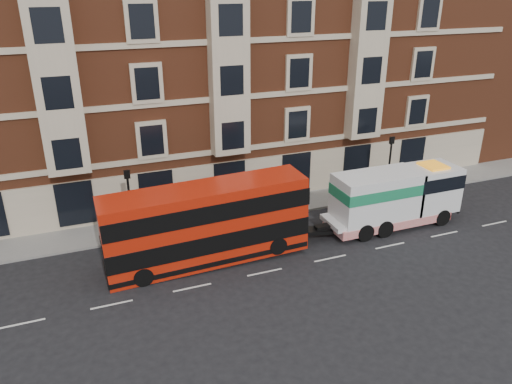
# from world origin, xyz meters

# --- Properties ---
(ground) EXTENTS (120.00, 120.00, 0.00)m
(ground) POSITION_xyz_m (0.00, 0.00, 0.00)
(ground) COLOR black
(ground) RESTS_ON ground
(sidewalk) EXTENTS (90.00, 3.00, 0.15)m
(sidewalk) POSITION_xyz_m (0.00, 7.50, 0.07)
(sidewalk) COLOR slate
(sidewalk) RESTS_ON ground
(victorian_terrace) EXTENTS (45.00, 12.00, 20.40)m
(victorian_terrace) POSITION_xyz_m (0.50, 15.00, 10.07)
(victorian_terrace) COLOR brown
(victorian_terrace) RESTS_ON ground
(lamp_post_west) EXTENTS (0.35, 0.15, 4.35)m
(lamp_post_west) POSITION_xyz_m (-6.00, 6.20, 2.68)
(lamp_post_west) COLOR black
(lamp_post_west) RESTS_ON sidewalk
(lamp_post_east) EXTENTS (0.35, 0.15, 4.35)m
(lamp_post_east) POSITION_xyz_m (12.00, 6.20, 2.68)
(lamp_post_east) COLOR black
(lamp_post_east) RESTS_ON sidewalk
(double_decker_bus) EXTENTS (11.07, 2.54, 4.48)m
(double_decker_bus) POSITION_xyz_m (-2.50, 2.23, 2.37)
(double_decker_bus) COLOR red
(double_decker_bus) RESTS_ON ground
(tow_truck) EXTENTS (8.86, 2.62, 3.69)m
(tow_truck) POSITION_xyz_m (9.55, 2.23, 1.96)
(tow_truck) COLOR white
(tow_truck) RESTS_ON ground
(pedestrian) EXTENTS (0.69, 0.64, 1.58)m
(pedestrian) POSITION_xyz_m (-7.66, 6.15, 0.94)
(pedestrian) COLOR #231C39
(pedestrian) RESTS_ON sidewalk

